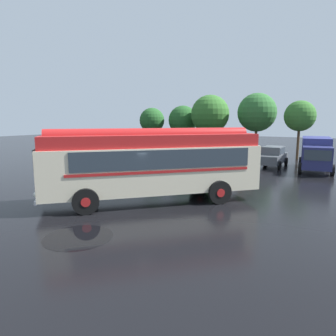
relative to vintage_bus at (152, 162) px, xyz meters
name	(u,v)px	position (x,y,z in m)	size (l,w,h in m)	color
ground_plane	(137,201)	(-0.67, -0.32, -1.89)	(120.00, 120.00, 0.00)	black
vintage_bus	(152,162)	(0.00, 0.00, 0.00)	(8.85, 8.86, 3.49)	beige
car_near_left	(186,151)	(-5.29, 14.21, -1.05)	(2.29, 4.36, 1.66)	black
car_mid_left	(210,154)	(-2.40, 13.30, -1.05)	(2.41, 4.40, 1.66)	#144C28
car_mid_right	(240,155)	(0.28, 13.39, -1.05)	(2.21, 4.32, 1.66)	maroon
car_far_right	(272,156)	(2.85, 14.16, -1.05)	(2.08, 4.26, 1.66)	#4C5156
box_van	(316,153)	(6.12, 13.76, -0.53)	(2.74, 5.92, 2.50)	navy
tree_far_left	(151,120)	(-12.73, 19.56, 1.90)	(3.18, 3.04, 5.30)	#4C3823
tree_left_of_centre	(183,120)	(-8.95, 20.85, 1.97)	(3.49, 3.49, 5.54)	#4C3823
tree_centre	(211,115)	(-5.13, 20.04, 2.52)	(4.26, 4.26, 6.60)	#4C3823
tree_right_of_centre	(257,112)	(-0.17, 20.92, 2.76)	(4.08, 4.08, 6.67)	#4C3823
tree_far_right	(300,116)	(4.08, 20.14, 2.37)	(2.96, 2.96, 5.71)	#4C3823
puddle_patch	(78,237)	(0.29, -5.02, -1.89)	(2.30, 2.30, 0.01)	black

